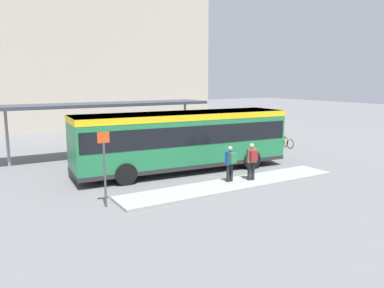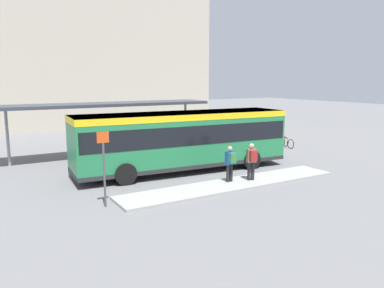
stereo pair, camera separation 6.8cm
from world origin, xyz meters
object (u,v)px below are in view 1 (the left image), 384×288
object	(u,v)px
bicycle_yellow	(286,143)
pedestrian_companion	(252,159)
pedestrian_waiting	(231,162)
bicycle_orange	(271,139)
city_bus	(183,137)
platform_sign	(105,166)
bicycle_green	(279,140)
potted_planter_near_shelter	(182,145)

from	to	relation	value
bicycle_yellow	pedestrian_companion	bearing A→B (deg)	-50.52
pedestrian_waiting	bicycle_yellow	size ratio (longest dim) A/B	1.03
bicycle_orange	pedestrian_companion	bearing A→B (deg)	131.38
city_bus	pedestrian_waiting	size ratio (longest dim) A/B	6.89
pedestrian_companion	bicycle_yellow	bearing A→B (deg)	-39.56
city_bus	bicycle_orange	size ratio (longest dim) A/B	6.46
pedestrian_waiting	platform_sign	bearing A→B (deg)	89.87
city_bus	bicycle_green	size ratio (longest dim) A/B	6.70
bicycle_green	pedestrian_companion	bearing A→B (deg)	126.29
pedestrian_waiting	bicycle_yellow	bearing A→B (deg)	-59.14
pedestrian_companion	bicycle_yellow	xyz separation A→B (m)	(7.90, 5.85, -0.75)
bicycle_green	bicycle_orange	size ratio (longest dim) A/B	0.96
pedestrian_waiting	pedestrian_companion	xyz separation A→B (m)	(0.98, -0.28, 0.04)
bicycle_yellow	platform_sign	size ratio (longest dim) A/B	0.56
city_bus	pedestrian_waiting	bearing A→B (deg)	-76.35
pedestrian_companion	bicycle_yellow	size ratio (longest dim) A/B	1.08
pedestrian_waiting	bicycle_yellow	world-z (taller)	pedestrian_waiting
pedestrian_waiting	potted_planter_near_shelter	size ratio (longest dim) A/B	1.36
platform_sign	bicycle_green	bearing A→B (deg)	23.77
city_bus	bicycle_green	world-z (taller)	city_bus
bicycle_yellow	city_bus	bearing A→B (deg)	-73.58
pedestrian_waiting	platform_sign	size ratio (longest dim) A/B	0.58
pedestrian_waiting	city_bus	bearing A→B (deg)	8.54
city_bus	bicycle_green	xyz separation A→B (m)	(9.67, 3.12, -1.41)
pedestrian_waiting	bicycle_orange	bearing A→B (deg)	-52.51
bicycle_orange	platform_sign	bearing A→B (deg)	114.83
platform_sign	potted_planter_near_shelter	bearing A→B (deg)	44.69
bicycle_yellow	pedestrian_waiting	bearing A→B (deg)	-54.95
city_bus	pedestrian_companion	xyz separation A→B (m)	(1.55, -3.59, -0.68)
pedestrian_companion	bicycle_green	bearing A→B (deg)	-36.50
pedestrian_waiting	potted_planter_near_shelter	xyz separation A→B (m)	(1.46, 7.02, -0.44)
pedestrian_companion	bicycle_orange	size ratio (longest dim) A/B	0.98
pedestrian_waiting	bicycle_yellow	distance (m)	10.51
pedestrian_companion	bicycle_orange	distance (m)	11.11
pedestrian_companion	bicycle_yellow	distance (m)	9.86
bicycle_green	platform_sign	size ratio (longest dim) A/B	0.60
pedestrian_companion	potted_planter_near_shelter	bearing A→B (deg)	10.19
city_bus	bicycle_green	distance (m)	10.26
bicycle_green	bicycle_orange	xyz separation A→B (m)	(-0.01, 0.86, 0.01)
bicycle_yellow	potted_planter_near_shelter	xyz separation A→B (m)	(-7.43, 1.45, 0.27)
bicycle_orange	platform_sign	size ratio (longest dim) A/B	0.62
city_bus	platform_sign	xyz separation A→B (m)	(-5.18, -3.42, -0.21)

